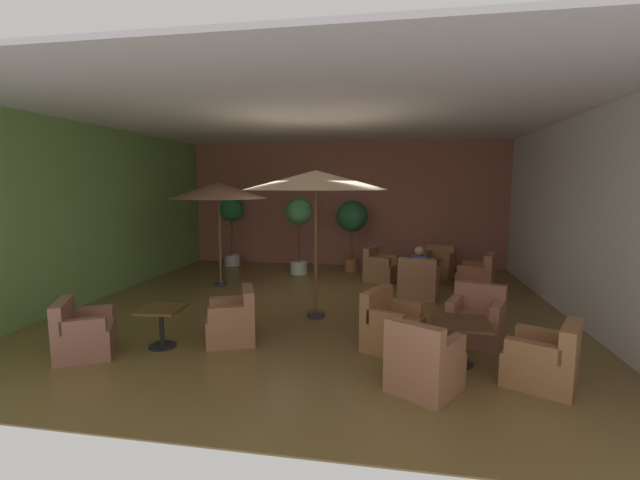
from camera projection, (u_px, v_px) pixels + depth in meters
name	position (u px, v px, depth m)	size (l,w,h in m)	color
ground_plane	(316.00, 308.00, 8.54)	(9.54, 9.36, 0.02)	brown
wall_back_brick	(344.00, 205.00, 12.83)	(9.54, 0.08, 3.68)	#A0604E
wall_left_accent	(98.00, 213.00, 9.12)	(0.08, 9.36, 3.68)	#6E9B4C
wall_right_plain	(581.00, 219.00, 7.48)	(0.08, 9.36, 3.68)	silver
ceiling_slab	(316.00, 117.00, 8.06)	(9.54, 9.36, 0.06)	silver
cafe_table_front_left	(426.00, 268.00, 10.27)	(0.65, 0.65, 0.60)	black
armchair_front_left_north	(438.00, 265.00, 11.29)	(0.95, 0.95, 0.83)	#9A673A
armchair_front_left_east	(380.00, 268.00, 10.87)	(0.94, 0.93, 0.85)	olive
armchair_front_left_south	(418.00, 284.00, 9.20)	(0.91, 0.86, 0.90)	#A16949
armchair_front_left_west	(477.00, 278.00, 9.74)	(0.97, 1.00, 0.90)	#A25E3F
cafe_table_front_right	(460.00, 330.00, 5.78)	(0.79, 0.79, 0.60)	black
armchair_front_right_north	(476.00, 321.00, 6.67)	(1.00, 0.99, 0.88)	#A0634A
armchair_front_right_east	(391.00, 327.00, 6.37)	(0.98, 1.02, 0.88)	#996139
armchair_front_right_south	(424.00, 364.00, 5.03)	(0.98, 1.00, 0.89)	#9A6244
armchair_front_right_west	(544.00, 361.00, 5.20)	(1.03, 1.00, 0.82)	#98623B
cafe_table_mid_center	(161.00, 319.00, 6.41)	(0.65, 0.65, 0.60)	black
armchair_mid_center_north	(83.00, 335.00, 6.10)	(0.99, 1.01, 0.82)	#8F5A48
armchair_mid_center_east	(233.00, 322.00, 6.64)	(0.93, 0.92, 0.84)	#955E3F
patio_umbrella_tall_red	(218.00, 191.00, 10.07)	(2.27, 2.27, 2.49)	#2D2D2D
patio_umbrella_center_beige	(316.00, 181.00, 7.60)	(2.58, 2.58, 2.69)	#2D2D2D
potted_tree_left_corner	(352.00, 220.00, 11.91)	(0.88, 0.88, 2.00)	#A66040
potted_tree_mid_left	(299.00, 220.00, 11.56)	(0.73, 0.73, 2.08)	silver
potted_tree_mid_right	(231.00, 218.00, 12.82)	(0.71, 0.71, 2.05)	silver
patron_blue_shirt	(419.00, 264.00, 9.19)	(0.38, 0.26, 0.69)	#32489C
iced_drink_cup	(433.00, 260.00, 10.12)	(0.08, 0.08, 0.11)	silver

